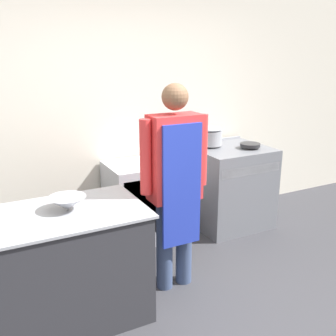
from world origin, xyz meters
TOP-DOWN VIEW (x-y plane):
  - wall_back at (0.00, 2.11)m, footprint 8.00×0.05m
  - prep_counter at (-0.97, 0.77)m, footprint 1.19×0.75m
  - stove at (1.14, 1.64)m, footprint 0.83×0.79m
  - fridge_unit at (0.06, 1.77)m, footprint 0.64×0.59m
  - person_cook at (-0.03, 0.79)m, footprint 0.60×0.24m
  - mixing_bowl at (-0.91, 0.79)m, footprint 0.27×0.27m
  - stock_pot at (0.96, 1.78)m, footprint 0.26×0.26m
  - saute_pan at (1.31, 1.51)m, footprint 0.23×0.23m

SIDE VIEW (x-z plane):
  - fridge_unit at x=0.06m, z-range 0.00..0.85m
  - prep_counter at x=-0.97m, z-range 0.00..0.87m
  - stove at x=1.14m, z-range -0.01..0.94m
  - mixing_bowl at x=-0.91m, z-range 0.87..0.97m
  - saute_pan at x=1.31m, z-range 0.95..0.98m
  - person_cook at x=-0.03m, z-range 0.11..1.86m
  - stock_pot at x=0.96m, z-range 0.95..1.16m
  - wall_back at x=0.00m, z-range 0.00..2.70m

